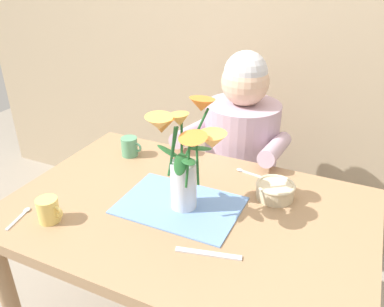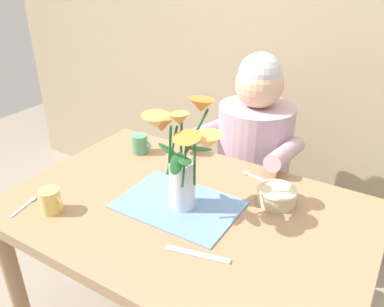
{
  "view_description": "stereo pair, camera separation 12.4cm",
  "coord_description": "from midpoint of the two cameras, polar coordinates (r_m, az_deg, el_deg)",
  "views": [
    {
      "loc": [
        0.46,
        -0.95,
        1.49
      ],
      "look_at": [
        -0.0,
        0.05,
        0.92
      ],
      "focal_mm": 36.04,
      "sensor_mm": 36.0,
      "label": 1
    },
    {
      "loc": [
        0.57,
        -0.89,
        1.49
      ],
      "look_at": [
        -0.0,
        0.05,
        0.92
      ],
      "focal_mm": 36.04,
      "sensor_mm": 36.0,
      "label": 2
    }
  ],
  "objects": [
    {
      "name": "striped_placemat",
      "position": [
        1.31,
        0.77,
        -7.6
      ],
      "size": [
        0.4,
        0.28,
        0.0
      ],
      "primitive_type": "cube",
      "color": "#6B93D1",
      "rests_on": "dining_table"
    },
    {
      "name": "spoon_0",
      "position": [
        1.5,
        11.21,
        -3.24
      ],
      "size": [
        0.12,
        0.03,
        0.01
      ],
      "color": "silver",
      "rests_on": "dining_table"
    },
    {
      "name": "flower_vase",
      "position": [
        1.18,
        1.61,
        -0.03
      ],
      "size": [
        0.28,
        0.25,
        0.38
      ],
      "color": "silver",
      "rests_on": "dining_table"
    },
    {
      "name": "coffee_cup",
      "position": [
        1.63,
        -5.58,
        1.39
      ],
      "size": [
        0.09,
        0.07,
        0.08
      ],
      "color": "#569970",
      "rests_on": "dining_table"
    },
    {
      "name": "ceramic_bowl",
      "position": [
        1.35,
        15.08,
        -6.05
      ],
      "size": [
        0.14,
        0.14,
        0.06
      ],
      "color": "beige",
      "rests_on": "dining_table"
    },
    {
      "name": "wood_panel_backdrop",
      "position": [
        2.05,
        17.62,
        19.45
      ],
      "size": [
        4.0,
        0.1,
        2.5
      ],
      "primitive_type": "cube",
      "color": "tan",
      "rests_on": "ground_plane"
    },
    {
      "name": "dinner_knife",
      "position": [
        1.12,
        4.1,
        -14.79
      ],
      "size": [
        0.19,
        0.06,
        0.0
      ],
      "primitive_type": "cube",
      "rotation": [
        0.0,
        0.0,
        0.23
      ],
      "color": "silver",
      "rests_on": "dining_table"
    },
    {
      "name": "ceramic_mug",
      "position": [
        1.32,
        -17.68,
        -6.76
      ],
      "size": [
        0.09,
        0.07,
        0.08
      ],
      "color": "#E5C666",
      "rests_on": "dining_table"
    },
    {
      "name": "dining_table",
      "position": [
        1.36,
        1.65,
        -11.38
      ],
      "size": [
        1.2,
        0.8,
        0.74
      ],
      "color": "#9E7A56",
      "rests_on": "ground_plane"
    },
    {
      "name": "spoon_1",
      "position": [
        1.4,
        -20.88,
        -7.03
      ],
      "size": [
        0.04,
        0.12,
        0.01
      ],
      "color": "silver",
      "rests_on": "dining_table"
    },
    {
      "name": "seated_person",
      "position": [
        1.87,
        10.72,
        -2.87
      ],
      "size": [
        0.45,
        0.47,
        1.14
      ],
      "rotation": [
        0.0,
        0.0,
        0.07
      ],
      "color": "#4C4C56",
      "rests_on": "ground_plane"
    }
  ]
}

